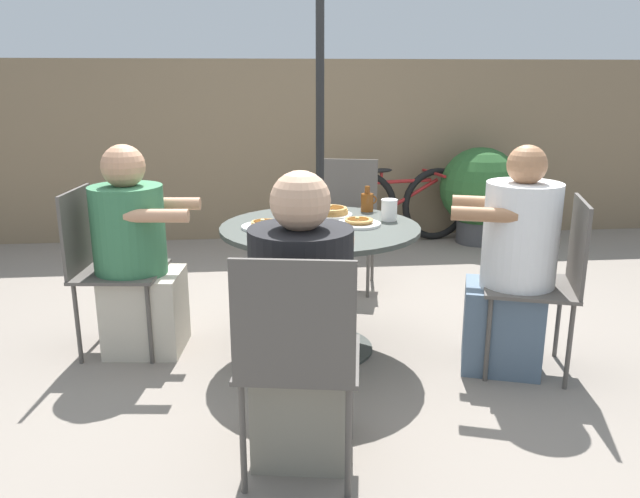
{
  "coord_description": "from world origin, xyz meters",
  "views": [
    {
      "loc": [
        -0.33,
        -3.23,
        1.48
      ],
      "look_at": [
        0.0,
        0.0,
        0.59
      ],
      "focal_mm": 35.0,
      "sensor_mm": 36.0,
      "label": 1
    }
  ],
  "objects_px": {
    "drinking_glass_b": "(294,221)",
    "patio_table": "(320,252)",
    "diner_east": "(512,271)",
    "pancake_plate_b": "(358,223)",
    "patio_chair_west": "(103,260)",
    "pancake_plate_a": "(265,225)",
    "bicycle": "(400,205)",
    "diner_west": "(136,261)",
    "diner_north": "(302,333)",
    "patio_chair_south": "(346,215)",
    "coffee_cup": "(389,210)",
    "patio_chair_east": "(549,275)",
    "patio_chair_north": "(297,352)",
    "drinking_glass_a": "(307,217)",
    "pancake_plate_c": "(331,212)",
    "potted_shrub": "(480,191)",
    "syrup_bottle": "(367,202)"
  },
  "relations": [
    {
      "from": "pancake_plate_c",
      "to": "drinking_glass_a",
      "type": "height_order",
      "value": "drinking_glass_a"
    },
    {
      "from": "pancake_plate_b",
      "to": "bicycle",
      "type": "height_order",
      "value": "pancake_plate_b"
    },
    {
      "from": "patio_chair_west",
      "to": "bicycle",
      "type": "xyz_separation_m",
      "value": [
        2.14,
        2.16,
        -0.18
      ]
    },
    {
      "from": "diner_east",
      "to": "pancake_plate_b",
      "type": "bearing_deg",
      "value": 86.12
    },
    {
      "from": "pancake_plate_c",
      "to": "drinking_glass_a",
      "type": "distance_m",
      "value": 0.36
    },
    {
      "from": "diner_west",
      "to": "patio_chair_south",
      "type": "bearing_deg",
      "value": 134.61
    },
    {
      "from": "diner_west",
      "to": "coffee_cup",
      "type": "bearing_deg",
      "value": 95.61
    },
    {
      "from": "patio_chair_east",
      "to": "drinking_glass_a",
      "type": "height_order",
      "value": "patio_chair_east"
    },
    {
      "from": "pancake_plate_a",
      "to": "coffee_cup",
      "type": "bearing_deg",
      "value": 10.04
    },
    {
      "from": "patio_chair_south",
      "to": "coffee_cup",
      "type": "relative_size",
      "value": 7.73
    },
    {
      "from": "pancake_plate_c",
      "to": "pancake_plate_a",
      "type": "bearing_deg",
      "value": -145.65
    },
    {
      "from": "patio_chair_north",
      "to": "patio_chair_east",
      "type": "height_order",
      "value": "same"
    },
    {
      "from": "bicycle",
      "to": "coffee_cup",
      "type": "bearing_deg",
      "value": -115.35
    },
    {
      "from": "patio_table",
      "to": "pancake_plate_b",
      "type": "bearing_deg",
      "value": -3.21
    },
    {
      "from": "diner_north",
      "to": "patio_chair_east",
      "type": "bearing_deg",
      "value": 35.09
    },
    {
      "from": "patio_table",
      "to": "diner_north",
      "type": "distance_m",
      "value": 1.0
    },
    {
      "from": "patio_chair_west",
      "to": "diner_north",
      "type": "bearing_deg",
      "value": 48.22
    },
    {
      "from": "diner_east",
      "to": "patio_chair_west",
      "type": "bearing_deg",
      "value": 96.73
    },
    {
      "from": "pancake_plate_a",
      "to": "bicycle",
      "type": "bearing_deg",
      "value": 61.4
    },
    {
      "from": "syrup_bottle",
      "to": "drinking_glass_b",
      "type": "height_order",
      "value": "syrup_bottle"
    },
    {
      "from": "patio_chair_west",
      "to": "drinking_glass_a",
      "type": "height_order",
      "value": "patio_chair_west"
    },
    {
      "from": "drinking_glass_b",
      "to": "pancake_plate_c",
      "type": "bearing_deg",
      "value": 59.28
    },
    {
      "from": "diner_west",
      "to": "patio_chair_west",
      "type": "bearing_deg",
      "value": -90.0
    },
    {
      "from": "pancake_plate_a",
      "to": "patio_chair_east",
      "type": "bearing_deg",
      "value": -13.84
    },
    {
      "from": "drinking_glass_b",
      "to": "patio_table",
      "type": "bearing_deg",
      "value": 47.63
    },
    {
      "from": "patio_table",
      "to": "patio_chair_west",
      "type": "xyz_separation_m",
      "value": [
        -1.18,
        0.13,
        -0.04
      ]
    },
    {
      "from": "pancake_plate_c",
      "to": "potted_shrub",
      "type": "xyz_separation_m",
      "value": [
        1.6,
        1.97,
        -0.25
      ]
    },
    {
      "from": "pancake_plate_c",
      "to": "drinking_glass_b",
      "type": "height_order",
      "value": "drinking_glass_b"
    },
    {
      "from": "diner_north",
      "to": "patio_chair_east",
      "type": "height_order",
      "value": "diner_north"
    },
    {
      "from": "diner_east",
      "to": "drinking_glass_a",
      "type": "relative_size",
      "value": 8.99
    },
    {
      "from": "patio_chair_west",
      "to": "patio_chair_south",
      "type": "bearing_deg",
      "value": 130.57
    },
    {
      "from": "patio_chair_north",
      "to": "drinking_glass_b",
      "type": "relative_size",
      "value": 6.84
    },
    {
      "from": "patio_chair_north",
      "to": "bicycle",
      "type": "distance_m",
      "value": 3.65
    },
    {
      "from": "patio_chair_north",
      "to": "drinking_glass_a",
      "type": "xyz_separation_m",
      "value": [
        0.13,
        1.08,
        0.26
      ]
    },
    {
      "from": "diner_north",
      "to": "syrup_bottle",
      "type": "height_order",
      "value": "diner_north"
    },
    {
      "from": "patio_table",
      "to": "diner_east",
      "type": "distance_m",
      "value": 1.0
    },
    {
      "from": "diner_east",
      "to": "drinking_glass_b",
      "type": "relative_size",
      "value": 8.81
    },
    {
      "from": "patio_table",
      "to": "drinking_glass_a",
      "type": "relative_size",
      "value": 8.25
    },
    {
      "from": "patio_chair_east",
      "to": "bicycle",
      "type": "relative_size",
      "value": 0.65
    },
    {
      "from": "patio_chair_south",
      "to": "bicycle",
      "type": "height_order",
      "value": "patio_chair_south"
    },
    {
      "from": "patio_chair_west",
      "to": "pancake_plate_a",
      "type": "relative_size",
      "value": 3.72
    },
    {
      "from": "diner_north",
      "to": "patio_chair_west",
      "type": "height_order",
      "value": "diner_north"
    },
    {
      "from": "patio_chair_north",
      "to": "patio_chair_east",
      "type": "distance_m",
      "value": 1.54
    },
    {
      "from": "patio_chair_east",
      "to": "patio_chair_south",
      "type": "relative_size",
      "value": 1.0
    },
    {
      "from": "diner_west",
      "to": "pancake_plate_a",
      "type": "bearing_deg",
      "value": 85.21
    },
    {
      "from": "patio_chair_east",
      "to": "diner_west",
      "type": "height_order",
      "value": "diner_west"
    },
    {
      "from": "bicycle",
      "to": "diner_west",
      "type": "bearing_deg",
      "value": -142.7
    },
    {
      "from": "diner_west",
      "to": "syrup_bottle",
      "type": "xyz_separation_m",
      "value": [
        1.31,
        0.24,
        0.26
      ]
    },
    {
      "from": "syrup_bottle",
      "to": "patio_chair_north",
      "type": "bearing_deg",
      "value": -108.92
    },
    {
      "from": "patio_chair_west",
      "to": "diner_east",
      "type": "bearing_deg",
      "value": 84.29
    }
  ]
}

